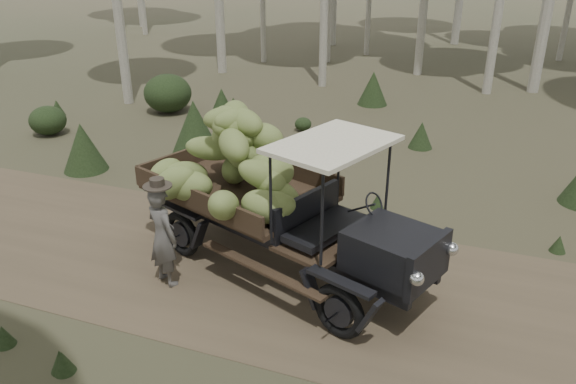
# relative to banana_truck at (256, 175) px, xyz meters

# --- Properties ---
(ground) EXTENTS (120.00, 120.00, 0.00)m
(ground) POSITION_rel_banana_truck_xyz_m (0.23, -0.37, -1.49)
(ground) COLOR #473D2B
(ground) RESTS_ON ground
(dirt_track) EXTENTS (70.00, 4.00, 0.01)m
(dirt_track) POSITION_rel_banana_truck_xyz_m (0.23, -0.37, -1.48)
(dirt_track) COLOR brown
(dirt_track) RESTS_ON ground
(banana_truck) EXTENTS (5.26, 3.32, 2.56)m
(banana_truck) POSITION_rel_banana_truck_xyz_m (0.00, 0.00, 0.00)
(banana_truck) COLOR black
(banana_truck) RESTS_ON ground
(farmer) EXTENTS (0.68, 0.58, 1.72)m
(farmer) POSITION_rel_banana_truck_xyz_m (-1.04, -1.11, -0.67)
(farmer) COLOR #4E4B48
(farmer) RESTS_ON ground
(undergrowth) EXTENTS (23.97, 22.50, 1.39)m
(undergrowth) POSITION_rel_banana_truck_xyz_m (0.79, -0.95, -0.94)
(undergrowth) COLOR #233319
(undergrowth) RESTS_ON ground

